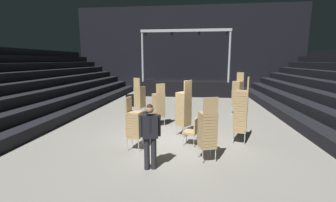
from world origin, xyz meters
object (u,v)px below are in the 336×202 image
at_px(chair_stack_mid_centre, 140,96).
at_px(chair_stack_rear_right, 238,93).
at_px(equipment_road_case, 134,100).
at_px(chair_stack_front_left, 208,129).
at_px(chair_stack_rear_left, 159,105).
at_px(stage_riser, 185,86).
at_px(man_with_tie, 150,133).
at_px(chair_stack_front_right, 134,123).
at_px(chair_stack_mid_right, 184,108).
at_px(loose_chair_near_man, 192,130).
at_px(chair_stack_mid_left, 241,111).

relative_size(chair_stack_mid_centre, chair_stack_rear_right, 0.89).
height_order(chair_stack_rear_right, equipment_road_case, chair_stack_rear_right).
height_order(chair_stack_front_left, chair_stack_rear_left, same).
bearing_deg(chair_stack_rear_right, stage_riser, -25.17).
relative_size(man_with_tie, equipment_road_case, 1.96).
bearing_deg(equipment_road_case, chair_stack_front_left, -61.01).
bearing_deg(chair_stack_rear_right, chair_stack_mid_centre, 50.91).
bearing_deg(chair_stack_front_right, chair_stack_mid_right, 144.06).
bearing_deg(chair_stack_rear_left, loose_chair_near_man, -93.46).
relative_size(man_with_tie, chair_stack_mid_right, 0.83).
height_order(stage_riser, loose_chair_near_man, stage_riser).
xyz_separation_m(man_with_tie, chair_stack_front_left, (1.51, 0.72, -0.06)).
height_order(stage_riser, chair_stack_mid_right, stage_riser).
bearing_deg(equipment_road_case, loose_chair_near_man, -59.53).
xyz_separation_m(chair_stack_rear_left, loose_chair_near_man, (1.51, -2.21, -0.41)).
xyz_separation_m(stage_riser, equipment_road_case, (-3.00, -5.57, -0.30)).
bearing_deg(stage_riser, chair_stack_front_right, -94.75).
bearing_deg(chair_stack_rear_left, man_with_tie, -121.70).
height_order(chair_stack_mid_right, chair_stack_rear_left, chair_stack_mid_right).
relative_size(chair_stack_mid_left, loose_chair_near_man, 2.44).
relative_size(man_with_tie, chair_stack_mid_left, 0.76).
distance_m(man_with_tie, chair_stack_front_left, 1.67).
bearing_deg(stage_riser, chair_stack_mid_right, -87.71).
distance_m(chair_stack_mid_centre, chair_stack_rear_right, 5.23).
bearing_deg(chair_stack_rear_left, chair_stack_front_left, -98.02).
height_order(man_with_tie, chair_stack_front_right, man_with_tie).
xyz_separation_m(chair_stack_mid_left, loose_chair_near_man, (-1.64, -0.42, -0.62)).
bearing_deg(man_with_tie, chair_stack_mid_right, -120.30).
height_order(chair_stack_mid_left, chair_stack_rear_right, chair_stack_mid_left).
xyz_separation_m(chair_stack_mid_centre, equipment_road_case, (-0.96, 2.36, -0.64)).
relative_size(chair_stack_front_right, chair_stack_mid_centre, 0.87).
height_order(chair_stack_front_right, chair_stack_rear_left, chair_stack_rear_left).
bearing_deg(equipment_road_case, chair_stack_front_right, -74.53).
bearing_deg(chair_stack_mid_centre, chair_stack_mid_left, -11.40).
bearing_deg(chair_stack_front_left, stage_riser, 77.35).
xyz_separation_m(stage_riser, chair_stack_front_left, (1.24, -13.22, 0.30)).
xyz_separation_m(stage_riser, chair_stack_front_right, (-1.05, -12.63, 0.21)).
distance_m(stage_riser, chair_stack_front_right, 12.67).
xyz_separation_m(chair_stack_front_left, chair_stack_mid_right, (-0.79, 2.17, 0.13)).
relative_size(chair_stack_rear_left, equipment_road_case, 2.09).
distance_m(chair_stack_front_right, chair_stack_mid_left, 3.65).
bearing_deg(chair_stack_mid_centre, chair_stack_rear_left, -27.07).
height_order(chair_stack_mid_right, equipment_road_case, chair_stack_mid_right).
bearing_deg(chair_stack_front_right, chair_stack_mid_left, 113.89).
relative_size(man_with_tie, chair_stack_mid_centre, 0.90).
bearing_deg(equipment_road_case, man_with_tie, -71.93).
relative_size(chair_stack_front_right, chair_stack_rear_left, 0.91).
xyz_separation_m(chair_stack_front_right, loose_chair_near_man, (1.84, 0.60, -0.33)).
distance_m(stage_riser, chair_stack_rear_right, 7.70).
distance_m(man_with_tie, chair_stack_front_right, 1.53).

